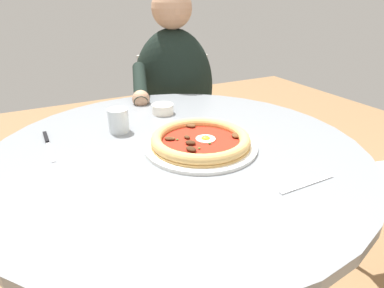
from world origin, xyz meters
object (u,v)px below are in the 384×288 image
Objects in this scene: ramekin_capers at (163,109)px; cafe_chair_diner at (174,117)px; fork_utensil at (307,184)px; water_glass at (119,122)px; steak_knife at (47,142)px; dining_table at (178,191)px; pizza_on_plate at (200,141)px; diner_person at (174,125)px.

ramekin_capers is 0.62m from cafe_chair_diner.
fork_utensil is 1.14m from cafe_chair_diner.
water_glass reaches higher than steak_knife.
fork_utensil is at bearing -60.43° from dining_table.
steak_knife is at bearing 134.46° from fork_utensil.
pizza_on_plate is 0.90m from cafe_chair_diner.
cafe_chair_diner is at bearing 66.05° from diner_person.
diner_person reaches higher than pizza_on_plate.
fork_utensil is (0.11, -0.60, -0.02)m from ramekin_capers.
ramekin_capers reaches higher than fork_utensil.
steak_knife is 0.41m from ramekin_capers.
water_glass reaches higher than dining_table.
cafe_chair_diner is at bearing 62.14° from ramekin_capers.
pizza_on_plate is at bearing -107.90° from diner_person.
fork_utensil is at bearing -45.54° from steak_knife.
ramekin_capers is (0.19, 0.09, -0.01)m from water_glass.
dining_table is 6.62× the size of fork_utensil.
ramekin_capers is at bearing 26.25° from water_glass.
diner_person is (0.21, 0.38, -0.24)m from ramekin_capers.
cafe_chair_diner reaches higher than water_glass.
ramekin_capers is (0.40, 0.08, 0.02)m from steak_knife.
ramekin_capers reaches higher than dining_table.
fork_utensil is (0.30, -0.51, -0.03)m from water_glass.
diner_person reaches higher than water_glass.
ramekin_capers is at bearing -117.86° from cafe_chair_diner.
pizza_on_plate is 2.01× the size of fork_utensil.
steak_knife is 0.74m from fork_utensil.
diner_person reaches higher than cafe_chair_diner.
ramekin_capers is at bearing 100.51° from fork_utensil.
ramekin_capers is 0.07× the size of diner_person.
cafe_chair_diner is (0.28, 0.82, -0.25)m from pizza_on_plate.
steak_knife is at bearing -169.04° from ramekin_capers.
fork_utensil is (0.52, -0.53, -0.00)m from steak_knife.
pizza_on_plate is at bearing -108.89° from cafe_chair_diner.
ramekin_capers is at bearing 87.61° from pizza_on_plate.
water_glass is 0.21m from ramekin_capers.
ramekin_capers is 0.61m from fork_utensil.
cafe_chair_diner is (0.06, 0.13, -0.01)m from diner_person.
dining_table is 0.34m from ramekin_capers.
diner_person is (0.40, 0.47, -0.25)m from water_glass.
dining_table is at bearing -113.14° from diner_person.
ramekin_capers is 0.48× the size of fork_utensil.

